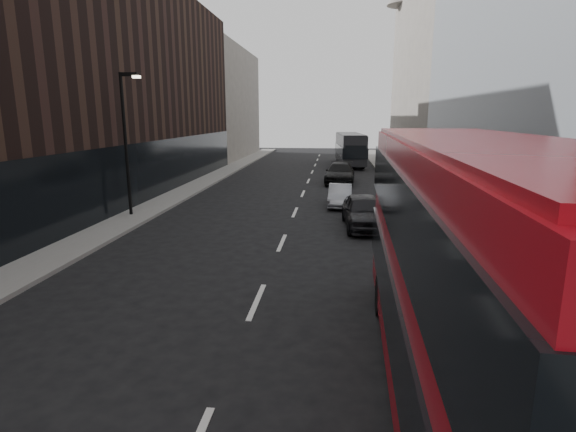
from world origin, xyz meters
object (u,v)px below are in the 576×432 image
(street_lamp, at_px, (127,135))
(car_c, at_px, (340,173))
(red_bus, at_px, (474,267))
(car_b, at_px, (340,195))
(grey_bus, at_px, (350,148))
(car_a, at_px, (364,211))

(street_lamp, relative_size, car_c, 1.31)
(red_bus, distance_m, car_b, 18.54)
(street_lamp, xyz_separation_m, grey_bus, (11.84, 26.25, -2.41))
(car_b, bearing_deg, car_c, 91.30)
(car_a, bearing_deg, red_bus, -89.44)
(street_lamp, distance_m, car_b, 11.96)
(street_lamp, bearing_deg, red_bus, -48.30)
(car_a, relative_size, car_b, 1.21)
(street_lamp, height_order, car_c, street_lamp)
(street_lamp, relative_size, car_a, 1.54)
(car_c, bearing_deg, red_bus, -82.65)
(car_b, distance_m, car_c, 9.10)
(grey_bus, height_order, car_b, grey_bus)
(red_bus, bearing_deg, car_b, 98.23)
(red_bus, bearing_deg, car_c, 96.02)
(street_lamp, xyz_separation_m, car_c, (10.72, 13.19, -3.41))
(red_bus, relative_size, grey_bus, 1.14)
(street_lamp, bearing_deg, car_b, 21.03)
(red_bus, height_order, grey_bus, red_bus)
(grey_bus, relative_size, car_b, 2.76)
(street_lamp, height_order, car_b, street_lamp)
(grey_bus, relative_size, car_a, 2.28)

